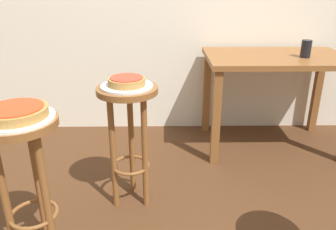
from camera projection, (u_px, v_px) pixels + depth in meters
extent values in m
cylinder|color=brown|center=(17.00, 123.00, 1.48)|extent=(0.35, 0.35, 0.03)
cylinder|color=brown|center=(38.00, 183.00, 1.72)|extent=(0.04, 0.04, 0.72)
cylinder|color=brown|center=(6.00, 203.00, 1.57)|extent=(0.04, 0.04, 0.72)
cylinder|color=brown|center=(47.00, 202.00, 1.57)|extent=(0.04, 0.04, 0.72)
torus|color=brown|center=(34.00, 214.00, 1.66)|extent=(0.24, 0.24, 0.02)
cylinder|color=white|center=(17.00, 118.00, 1.47)|extent=(0.33, 0.33, 0.01)
cylinder|color=#B78442|center=(16.00, 113.00, 1.46)|extent=(0.27, 0.27, 0.04)
cylinder|color=red|center=(15.00, 108.00, 1.45)|extent=(0.24, 0.24, 0.01)
cylinder|color=brown|center=(127.00, 90.00, 1.91)|extent=(0.35, 0.35, 0.03)
cylinder|color=brown|center=(131.00, 141.00, 2.15)|extent=(0.04, 0.04, 0.72)
cylinder|color=brown|center=(113.00, 154.00, 2.00)|extent=(0.04, 0.04, 0.72)
cylinder|color=brown|center=(145.00, 154.00, 2.00)|extent=(0.04, 0.04, 0.72)
torus|color=brown|center=(131.00, 165.00, 2.09)|extent=(0.24, 0.24, 0.02)
cylinder|color=silver|center=(127.00, 86.00, 1.90)|extent=(0.30, 0.30, 0.01)
cylinder|color=#B78442|center=(127.00, 82.00, 1.89)|extent=(0.21, 0.21, 0.04)
cylinder|color=#B23823|center=(126.00, 78.00, 1.88)|extent=(0.18, 0.18, 0.01)
cube|color=brown|center=(277.00, 58.00, 2.63)|extent=(1.09, 0.68, 0.04)
cube|color=brown|center=(216.00, 118.00, 2.50)|extent=(0.06, 0.06, 0.73)
cube|color=brown|center=(207.00, 93.00, 3.03)|extent=(0.06, 0.06, 0.73)
cube|color=brown|center=(317.00, 93.00, 3.05)|extent=(0.06, 0.06, 0.73)
cylinder|color=black|center=(306.00, 49.00, 2.53)|extent=(0.07, 0.07, 0.13)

